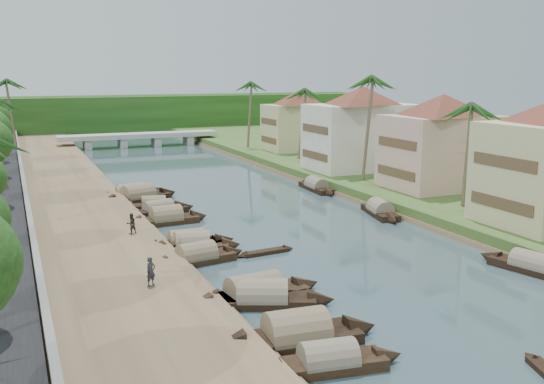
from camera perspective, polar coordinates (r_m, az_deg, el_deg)
name	(u,v)px	position (r m, az deg, el deg)	size (l,w,h in m)	color
ground	(339,257)	(44.18, 6.33, -6.07)	(220.00, 220.00, 0.00)	#364B51
left_bank	(78,213)	(58.18, -17.81, -1.92)	(10.00, 180.00, 0.80)	brown
right_bank	(398,184)	(70.44, 11.74, 0.77)	(16.00, 180.00, 1.20)	#355220
retaining_wall	(28,207)	(57.76, -22.01, -1.33)	(0.40, 180.00, 1.10)	slate
treeline	(113,114)	(138.47, -14.71, 7.08)	(120.00, 14.00, 8.00)	#15380F
bridge	(139,137)	(111.16, -12.39, 5.08)	(28.00, 4.00, 2.40)	#9FA096
building_mid	(441,140)	(65.52, 15.66, 4.71)	(14.11, 14.11, 9.70)	#DCA49C
building_far	(362,127)	(76.28, 8.45, 6.05)	(15.59, 15.59, 10.20)	white
building_distant	(299,120)	(94.28, 2.52, 6.82)	(12.62, 12.62, 9.20)	tan
sampan_0	(328,362)	(28.07, 5.31, -15.64)	(7.51, 2.52, 1.98)	black
sampan_1	(296,335)	(30.43, 2.31, -13.34)	(9.03, 2.77, 2.59)	black
sampan_2	(254,294)	(35.67, -1.68, -9.56)	(9.28, 2.81, 2.38)	black
sampan_3	(262,298)	(34.99, -0.90, -9.98)	(8.45, 5.00, 2.27)	black
sampan_4	(197,257)	(42.66, -7.10, -6.13)	(7.67, 2.73, 2.15)	black
sampan_5	(190,245)	(45.74, -7.75, -4.96)	(6.70, 2.30, 2.12)	black
sampan_6	(193,246)	(45.55, -7.47, -5.02)	(7.56, 3.37, 2.21)	black
sampan_7	(187,243)	(46.35, -8.02, -4.75)	(7.72, 1.97, 2.06)	black
sampan_8	(166,219)	(54.03, -9.91, -2.50)	(7.81, 2.31, 2.38)	black
sampan_9	(158,210)	(57.49, -10.64, -1.71)	(7.82, 3.22, 1.98)	black
sampan_10	(154,205)	(59.72, -11.06, -1.25)	(6.87, 2.52, 1.90)	black
sampan_11	(139,197)	(64.18, -12.45, -0.43)	(9.37, 4.66, 2.58)	black
sampan_12	(131,193)	(66.27, -13.12, -0.10)	(8.69, 3.22, 2.06)	black
sampan_13	(127,194)	(65.74, -13.46, -0.21)	(6.81, 1.73, 1.90)	black
sampan_14	(533,267)	(43.96, 23.39, -6.48)	(3.52, 8.35, 2.02)	black
sampan_15	(380,211)	(57.15, 10.14, -1.77)	(3.38, 8.21, 2.16)	black
sampan_16	(317,187)	(68.34, 4.21, 0.50)	(2.10, 8.79, 2.14)	black
canoe_1	(265,252)	(44.55, -0.62, -5.71)	(4.86, 1.22, 0.78)	black
canoe_2	(161,221)	(54.67, -10.43, -2.71)	(6.19, 2.94, 0.91)	black
palm_1	(469,108)	(56.24, 18.08, 7.53)	(3.20, 3.20, 10.56)	brown
palm_2	(367,80)	(67.73, 8.95, 10.34)	(3.20, 3.20, 12.84)	brown
palm_3	(301,92)	(84.40, 2.71, 9.41)	(3.20, 3.20, 11.01)	brown
palm_7	(248,85)	(97.16, -2.26, 10.05)	(3.20, 3.20, 11.73)	brown
palm_8	(11,82)	(96.71, -23.39, 9.44)	(3.20, 3.20, 12.03)	brown
tree_6	(381,123)	(81.85, 10.18, 6.41)	(4.39, 4.39, 7.20)	#493729
person_near	(151,271)	(36.26, -11.34, -7.34)	(0.63, 0.41, 1.73)	#292931
person_far	(131,224)	(48.00, -13.11, -2.91)	(0.78, 0.61, 1.61)	#2C281F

